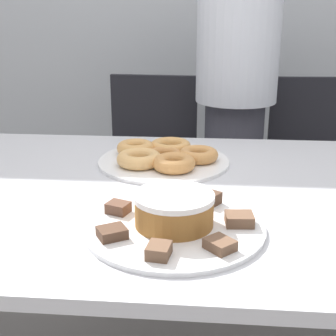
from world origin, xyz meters
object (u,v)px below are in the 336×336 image
at_px(person_standing, 236,86).
at_px(plate_donuts, 164,161).
at_px(office_chair_right, 316,189).
at_px(plate_cake, 174,226).
at_px(office_chair_left, 149,184).
at_px(frosted_cake, 174,209).

relative_size(person_standing, plate_donuts, 4.20).
bearing_deg(office_chair_right, plate_donuts, -136.85).
bearing_deg(person_standing, plate_cake, -99.64).
xyz_separation_m(office_chair_left, plate_cake, (0.19, -1.07, 0.32)).
height_order(office_chair_left, plate_cake, office_chair_left).
height_order(office_chair_right, plate_donuts, office_chair_right).
relative_size(office_chair_left, plate_donuts, 2.27).
bearing_deg(office_chair_left, office_chair_right, 3.42).
xyz_separation_m(plate_cake, frosted_cake, (0.00, 0.00, 0.04)).
distance_m(person_standing, office_chair_right, 0.58).
xyz_separation_m(person_standing, frosted_cake, (-0.18, -1.06, -0.09)).
bearing_deg(frosted_cake, plate_donuts, 98.19).
distance_m(office_chair_left, plate_cake, 1.13).
bearing_deg(office_chair_left, person_standing, 1.25).
bearing_deg(person_standing, frosted_cake, -99.64).
distance_m(office_chair_left, frosted_cake, 1.14).
xyz_separation_m(person_standing, office_chair_left, (-0.37, 0.01, -0.45)).
relative_size(office_chair_right, frosted_cake, 5.28).
xyz_separation_m(office_chair_left, office_chair_right, (0.74, 0.00, 0.00)).
xyz_separation_m(office_chair_left, frosted_cake, (0.19, -1.07, 0.36)).
bearing_deg(plate_cake, office_chair_left, 100.05).
xyz_separation_m(person_standing, plate_donuts, (-0.24, -0.62, -0.13)).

